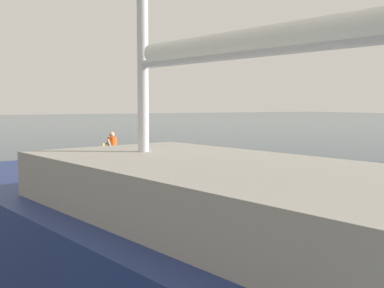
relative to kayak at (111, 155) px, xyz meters
name	(u,v)px	position (x,y,z in m)	size (l,w,h in m)	color
ground_plane	(163,161)	(-1.46, 1.80, -0.14)	(160.00, 160.00, 0.00)	#283D4C
kayak	(111,155)	(0.00, 0.00, 0.00)	(4.54, 2.58, 0.27)	#19723F
kayaker	(111,143)	(-0.03, 0.01, 0.46)	(1.04, 2.11, 0.78)	#E04C14
sailboat_mid_row	(183,250)	(4.14, 14.27, 0.59)	(4.59, 10.83, 14.38)	navy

